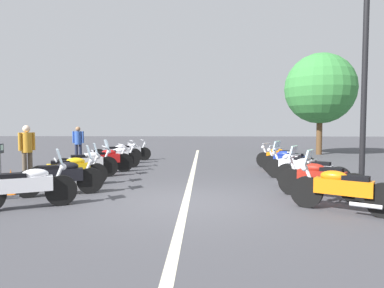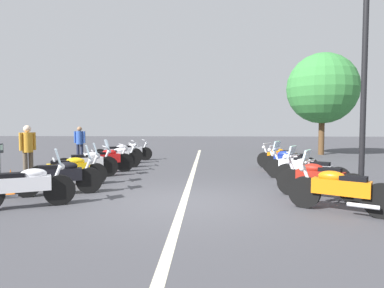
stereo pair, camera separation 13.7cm
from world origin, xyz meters
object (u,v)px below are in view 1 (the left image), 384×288
at_px(roadside_tree_0, 320,89).
at_px(street_lamp_twin_globe, 365,46).
at_px(motorcycle_left_row_0, 27,186).
at_px(motorcycle_right_row_1, 320,178).
at_px(motorcycle_right_row_0, 342,189).
at_px(motorcycle_right_row_4, 288,161).
at_px(motorcycle_left_row_6, 117,153).
at_px(motorcycle_left_row_1, 61,176).
at_px(motorcycle_left_row_4, 104,160).
at_px(motorcycle_left_row_7, 129,151).
at_px(motorcycle_left_row_3, 87,163).
at_px(bystander_0, 78,141).
at_px(motorcycle_left_row_5, 115,157).
at_px(motorcycle_right_row_5, 280,157).
at_px(motorcycle_left_row_2, 70,170).
at_px(bystander_1, 27,147).
at_px(parking_meter, 0,161).
at_px(motorcycle_right_row_2, 311,172).
at_px(motorcycle_right_row_3, 295,165).
at_px(traffic_cone_0, 11,182).

bearing_deg(roadside_tree_0, street_lamp_twin_globe, 166.97).
relative_size(motorcycle_left_row_0, motorcycle_right_row_1, 1.03).
relative_size(motorcycle_right_row_0, motorcycle_right_row_4, 1.05).
bearing_deg(roadside_tree_0, motorcycle_right_row_4, 154.85).
height_order(street_lamp_twin_globe, roadside_tree_0, roadside_tree_0).
height_order(motorcycle_left_row_0, roadside_tree_0, roadside_tree_0).
bearing_deg(motorcycle_left_row_6, street_lamp_twin_globe, -58.80).
bearing_deg(roadside_tree_0, motorcycle_left_row_1, 138.81).
bearing_deg(motorcycle_right_row_4, motorcycle_left_row_4, 33.42).
xyz_separation_m(motorcycle_left_row_0, motorcycle_left_row_1, (1.30, -0.15, -0.00)).
xyz_separation_m(motorcycle_left_row_7, motorcycle_right_row_4, (-4.05, -6.50, -0.00)).
xyz_separation_m(motorcycle_left_row_3, motorcycle_right_row_1, (-2.78, -6.49, -0.01)).
bearing_deg(bystander_0, motorcycle_left_row_7, 100.77).
bearing_deg(street_lamp_twin_globe, motorcycle_left_row_5, 60.15).
bearing_deg(roadside_tree_0, motorcycle_right_row_5, 150.52).
distance_m(motorcycle_left_row_2, motorcycle_left_row_4, 2.56).
distance_m(motorcycle_left_row_4, bystander_1, 2.52).
xyz_separation_m(motorcycle_left_row_5, motorcycle_right_row_0, (-6.47, -6.21, 0.03)).
xyz_separation_m(motorcycle_left_row_4, motorcycle_right_row_0, (-5.15, -6.26, 0.00)).
xyz_separation_m(motorcycle_left_row_3, motorcycle_left_row_4, (1.11, -0.23, -0.01)).
distance_m(motorcycle_right_row_4, parking_meter, 8.77).
xyz_separation_m(motorcycle_left_row_3, motorcycle_left_row_7, (5.15, -0.21, -0.02)).
bearing_deg(motorcycle_right_row_5, motorcycle_right_row_0, 124.67).
bearing_deg(motorcycle_left_row_6, motorcycle_left_row_7, 58.06).
relative_size(motorcycle_left_row_2, motorcycle_right_row_2, 1.13).
bearing_deg(motorcycle_left_row_1, street_lamp_twin_globe, -16.86).
relative_size(motorcycle_right_row_5, bystander_1, 1.02).
height_order(motorcycle_left_row_5, motorcycle_right_row_0, motorcycle_right_row_0).
bearing_deg(motorcycle_left_row_4, motorcycle_left_row_5, 58.65).
bearing_deg(motorcycle_right_row_3, motorcycle_left_row_1, 59.69).
height_order(motorcycle_left_row_0, bystander_1, bystander_1).
height_order(motorcycle_left_row_1, motorcycle_left_row_4, motorcycle_left_row_1).
distance_m(motorcycle_right_row_0, motorcycle_right_row_1, 1.26).
xyz_separation_m(motorcycle_left_row_3, motorcycle_right_row_4, (1.10, -6.71, -0.03)).
xyz_separation_m(motorcycle_right_row_0, bystander_0, (8.70, 8.51, 0.48)).
bearing_deg(motorcycle_left_row_7, motorcycle_left_row_1, -109.82).
height_order(motorcycle_left_row_1, motorcycle_right_row_0, motorcycle_right_row_0).
distance_m(motorcycle_right_row_5, bystander_0, 9.05).
relative_size(motorcycle_left_row_6, motorcycle_right_row_2, 1.16).
xyz_separation_m(motorcycle_left_row_5, bystander_0, (2.23, 2.30, 0.50)).
relative_size(traffic_cone_0, bystander_1, 0.36).
bearing_deg(motorcycle_left_row_1, motorcycle_right_row_0, -35.04).
bearing_deg(motorcycle_left_row_2, motorcycle_right_row_1, -34.28).
bearing_deg(motorcycle_right_row_1, motorcycle_right_row_3, -58.95).
bearing_deg(motorcycle_right_row_5, bystander_1, 54.20).
bearing_deg(bystander_0, motorcycle_right_row_5, 74.16).
relative_size(motorcycle_left_row_3, motorcycle_left_row_7, 0.91).
relative_size(motorcycle_right_row_2, motorcycle_right_row_3, 1.09).
bearing_deg(parking_meter, traffic_cone_0, 97.56).
bearing_deg(motorcycle_left_row_5, bystander_0, 112.92).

